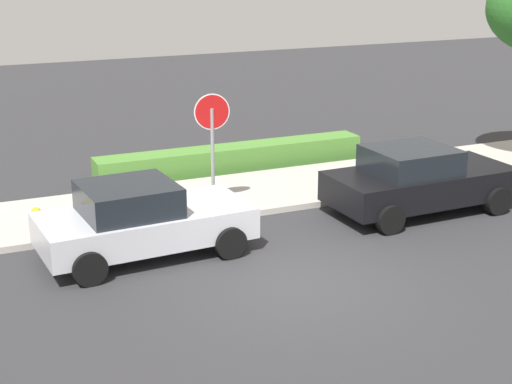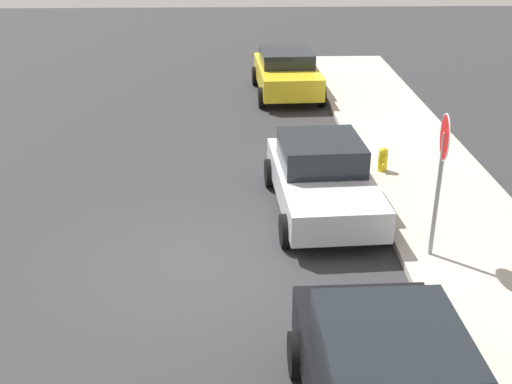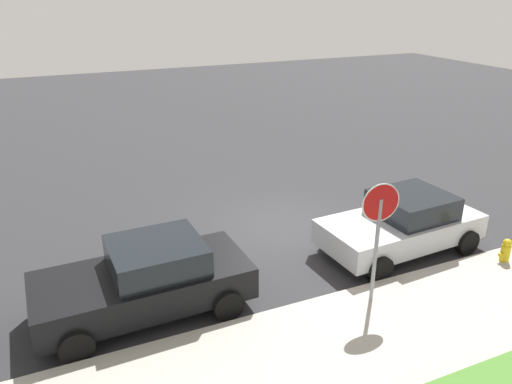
{
  "view_description": "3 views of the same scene",
  "coord_description": "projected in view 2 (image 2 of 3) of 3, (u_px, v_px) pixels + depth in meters",
  "views": [
    {
      "loc": [
        -5.97,
        -11.59,
        5.86
      ],
      "look_at": [
        -0.26,
        1.29,
        1.4
      ],
      "focal_mm": 55.0,
      "sensor_mm": 36.0,
      "label": 1
    },
    {
      "loc": [
        9.93,
        0.72,
        5.99
      ],
      "look_at": [
        -0.52,
        1.04,
        1.19
      ],
      "focal_mm": 45.0,
      "sensor_mm": 36.0,
      "label": 2
    },
    {
      "loc": [
        5.76,
        11.29,
        6.25
      ],
      "look_at": [
        1.07,
        0.69,
        1.46
      ],
      "focal_mm": 35.0,
      "sensor_mm": 36.0,
      "label": 3
    }
  ],
  "objects": [
    {
      "name": "ground_plane",
      "position": [
        199.0,
        265.0,
        11.5
      ],
      "size": [
        60.0,
        60.0,
        0.0
      ],
      "primitive_type": "plane",
      "color": "#2D2D30"
    },
    {
      "name": "sidewalk_curb",
      "position": [
        481.0,
        257.0,
        11.61
      ],
      "size": [
        32.0,
        2.96,
        0.14
      ],
      "primitive_type": "cube",
      "color": "#B2ADA3",
      "rests_on": "ground_plane"
    },
    {
      "name": "stop_sign",
      "position": [
        442.0,
        163.0,
        10.85
      ],
      "size": [
        0.8,
        0.13,
        2.77
      ],
      "color": "gray",
      "rests_on": "ground_plane"
    },
    {
      "name": "parked_car_silver",
      "position": [
        322.0,
        177.0,
        13.25
      ],
      "size": [
        4.21,
        2.28,
        1.49
      ],
      "color": "silver",
      "rests_on": "ground_plane"
    },
    {
      "name": "parked_car_yellow",
      "position": [
        287.0,
        72.0,
        21.2
      ],
      "size": [
        4.07,
        2.25,
        1.45
      ],
      "color": "yellow",
      "rests_on": "ground_plane"
    },
    {
      "name": "fire_hydrant",
      "position": [
        383.0,
        162.0,
        15.05
      ],
      "size": [
        0.3,
        0.22,
        0.72
      ],
      "color": "gold",
      "rests_on": "ground_plane"
    }
  ]
}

